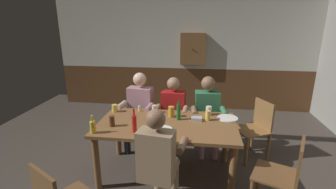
% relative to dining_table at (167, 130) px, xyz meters
% --- Properties ---
extents(ground_plane, '(7.03, 7.03, 0.00)m').
position_rel_dining_table_xyz_m(ground_plane, '(0.00, -0.19, -0.65)').
color(ground_plane, '#423A33').
extents(back_wall_upper, '(5.86, 0.12, 1.66)m').
position_rel_dining_table_xyz_m(back_wall_upper, '(0.00, 2.79, 1.13)').
color(back_wall_upper, beige).
extents(back_wall_wainscot, '(5.86, 0.12, 0.95)m').
position_rel_dining_table_xyz_m(back_wall_wainscot, '(0.00, 2.79, -0.18)').
color(back_wall_wainscot, brown).
rests_on(back_wall_wainscot, ground_plane).
extents(dining_table, '(1.78, 0.98, 0.75)m').
position_rel_dining_table_xyz_m(dining_table, '(0.00, 0.00, 0.00)').
color(dining_table, brown).
rests_on(dining_table, ground_plane).
extents(person_0, '(0.56, 0.54, 1.23)m').
position_rel_dining_table_xyz_m(person_0, '(-0.54, 0.71, 0.03)').
color(person_0, '#B78493').
rests_on(person_0, ground_plane).
extents(person_1, '(0.52, 0.51, 1.17)m').
position_rel_dining_table_xyz_m(person_1, '(-0.00, 0.71, -0.01)').
color(person_1, '#AD1919').
rests_on(person_1, ground_plane).
extents(person_2, '(0.54, 0.55, 1.20)m').
position_rel_dining_table_xyz_m(person_2, '(0.54, 0.72, 0.02)').
color(person_2, '#33724C').
rests_on(person_2, ground_plane).
extents(person_3, '(0.54, 0.55, 1.22)m').
position_rel_dining_table_xyz_m(person_3, '(0.01, -0.71, 0.02)').
color(person_3, '#997F60').
rests_on(person_3, ground_plane).
extents(chair_empty_near_right, '(0.59, 0.59, 0.88)m').
position_rel_dining_table_xyz_m(chair_empty_near_right, '(1.26, 0.62, -0.17)').
color(chair_empty_near_right, brown).
rests_on(chair_empty_near_right, ground_plane).
extents(chair_empty_far_end, '(0.58, 0.58, 0.88)m').
position_rel_dining_table_xyz_m(chair_empty_far_end, '(1.31, -0.56, -0.17)').
color(chair_empty_far_end, brown).
rests_on(chair_empty_far_end, ground_plane).
extents(table_candle, '(0.04, 0.04, 0.08)m').
position_rel_dining_table_xyz_m(table_candle, '(-0.45, 0.39, 0.14)').
color(table_candle, '#F9E08C').
rests_on(table_candle, dining_table).
extents(condiment_caddy, '(0.14, 0.10, 0.05)m').
position_rel_dining_table_xyz_m(condiment_caddy, '(0.38, 0.13, 0.12)').
color(condiment_caddy, '#B2B7BC').
rests_on(condiment_caddy, dining_table).
extents(plate_0, '(0.27, 0.27, 0.01)m').
position_rel_dining_table_xyz_m(plate_0, '(0.80, 0.26, 0.10)').
color(plate_0, white).
rests_on(plate_0, dining_table).
extents(plate_1, '(0.22, 0.22, 0.01)m').
position_rel_dining_table_xyz_m(plate_1, '(-0.01, -0.20, 0.10)').
color(plate_1, white).
rests_on(plate_1, dining_table).
extents(bottle_0, '(0.06, 0.06, 0.30)m').
position_rel_dining_table_xyz_m(bottle_0, '(-0.34, -0.31, 0.21)').
color(bottle_0, red).
rests_on(bottle_0, dining_table).
extents(bottle_1, '(0.05, 0.05, 0.27)m').
position_rel_dining_table_xyz_m(bottle_1, '(0.14, 0.14, 0.21)').
color(bottle_1, '#195923').
rests_on(bottle_1, dining_table).
extents(bottle_2, '(0.07, 0.07, 0.22)m').
position_rel_dining_table_xyz_m(bottle_2, '(-0.82, -0.39, 0.18)').
color(bottle_2, gold).
rests_on(bottle_2, dining_table).
extents(pint_glass_0, '(0.08, 0.08, 0.11)m').
position_rel_dining_table_xyz_m(pint_glass_0, '(-0.80, 0.32, 0.15)').
color(pint_glass_0, '#E5C64C').
rests_on(pint_glass_0, dining_table).
extents(pint_glass_1, '(0.07, 0.07, 0.13)m').
position_rel_dining_table_xyz_m(pint_glass_1, '(-0.67, -0.18, 0.16)').
color(pint_glass_1, '#4C2D19').
rests_on(pint_glass_1, dining_table).
extents(pint_glass_2, '(0.07, 0.07, 0.13)m').
position_rel_dining_table_xyz_m(pint_glass_2, '(0.53, 0.17, 0.16)').
color(pint_glass_2, '#E5C64C').
rests_on(pint_glass_2, dining_table).
extents(pint_glass_3, '(0.08, 0.08, 0.15)m').
position_rel_dining_table_xyz_m(pint_glass_3, '(0.03, 0.23, 0.17)').
color(pint_glass_3, gold).
rests_on(pint_glass_3, dining_table).
extents(pint_glass_4, '(0.07, 0.07, 0.11)m').
position_rel_dining_table_xyz_m(pint_glass_4, '(-0.23, 0.35, 0.15)').
color(pint_glass_4, white).
rests_on(pint_glass_4, dining_table).
extents(pint_glass_5, '(0.08, 0.08, 0.12)m').
position_rel_dining_table_xyz_m(pint_glass_5, '(0.54, 0.37, 0.16)').
color(pint_glass_5, white).
rests_on(pint_glass_5, dining_table).
extents(wall_dart_cabinet, '(0.56, 0.15, 0.70)m').
position_rel_dining_table_xyz_m(wall_dart_cabinet, '(0.24, 2.66, 0.76)').
color(wall_dart_cabinet, brown).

